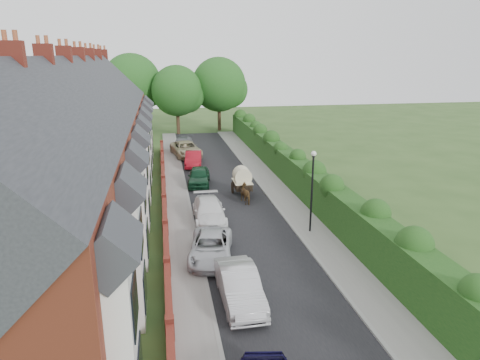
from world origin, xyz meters
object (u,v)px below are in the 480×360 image
at_px(lamppost, 312,182).
at_px(car_grey, 182,144).
at_px(horse, 247,194).
at_px(car_silver_b, 211,247).
at_px(car_green, 199,176).
at_px(car_beige, 186,149).
at_px(car_white, 209,211).
at_px(car_red, 193,159).
at_px(horse_cart, 242,179).
at_px(car_silver_a, 239,286).

relative_size(lamppost, car_grey, 1.05).
bearing_deg(horse, car_silver_b, 53.06).
bearing_deg(horse, lamppost, 100.14).
height_order(lamppost, car_green, lamppost).
height_order(lamppost, horse, lamppost).
height_order(car_grey, horse, car_grey).
bearing_deg(car_beige, lamppost, -83.57).
distance_m(lamppost, car_white, 7.09).
relative_size(lamppost, car_red, 1.17).
xyz_separation_m(car_beige, horse_cart, (3.47, -14.16, 0.50)).
height_order(car_green, car_grey, car_green).
xyz_separation_m(lamppost, car_silver_a, (-5.65, -6.73, -2.53)).
xyz_separation_m(car_red, car_grey, (-0.65, 7.72, -0.02)).
bearing_deg(car_green, car_white, -83.09).
bearing_deg(car_green, horse, -51.92).
distance_m(car_green, car_beige, 10.79).
bearing_deg(car_silver_b, horse_cart, 80.92).
bearing_deg(car_grey, car_green, -73.32).
bearing_deg(horse, car_red, -89.14).
relative_size(car_silver_b, car_beige, 0.83).
distance_m(car_beige, horse_cart, 14.59).
xyz_separation_m(lamppost, horse_cart, (-2.74, 7.99, -2.00)).
xyz_separation_m(car_silver_a, car_silver_b, (-0.75, 4.40, -0.10)).
height_order(lamppost, horse_cart, lamppost).
xyz_separation_m(car_silver_b, horse, (3.66, 8.53, 0.04)).
bearing_deg(car_white, car_beige, 91.82).
relative_size(car_silver_b, car_green, 1.09).
relative_size(car_silver_b, car_white, 0.97).
bearing_deg(lamppost, car_grey, 104.08).
xyz_separation_m(car_green, car_beige, (-0.42, 10.78, 0.05)).
height_order(car_green, car_red, car_green).
bearing_deg(horse_cart, car_green, 132.05).
bearing_deg(car_grey, car_beige, -72.51).
relative_size(car_silver_a, car_beige, 0.82).
bearing_deg(horse_cart, car_silver_a, -101.20).
bearing_deg(car_white, horse, 46.27).
height_order(car_silver_b, horse, horse).
bearing_deg(car_white, car_silver_a, -87.75).
xyz_separation_m(horse, horse_cart, (0.00, 1.80, 0.59)).
distance_m(car_silver_a, car_white, 9.74).
bearing_deg(car_grey, car_silver_b, -75.80).
distance_m(lamppost, horse, 7.25).
distance_m(car_silver_b, car_grey, 27.85).
distance_m(car_silver_b, car_white, 5.36).
relative_size(car_beige, horse_cart, 1.81).
bearing_deg(car_red, lamppost, -65.76).
xyz_separation_m(car_red, car_beige, (-0.46, 4.36, 0.06)).
xyz_separation_m(car_silver_b, car_white, (0.51, 5.33, 0.05)).
relative_size(car_red, horse, 2.66).
bearing_deg(car_beige, car_silver_a, -98.12).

